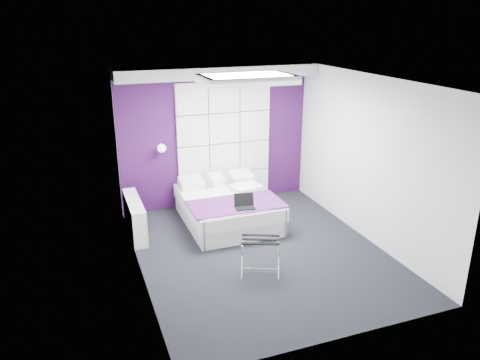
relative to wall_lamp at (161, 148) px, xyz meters
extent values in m
plane|color=black|center=(1.05, -2.06, -1.22)|extent=(4.40, 4.40, 0.00)
plane|color=white|center=(1.05, -2.06, 1.38)|extent=(4.40, 4.40, 0.00)
plane|color=silver|center=(1.05, 0.14, 0.08)|extent=(3.60, 0.00, 3.60)
plane|color=silver|center=(-0.75, -2.06, 0.08)|extent=(0.00, 4.40, 4.40)
plane|color=silver|center=(2.85, -2.06, 0.08)|extent=(0.00, 4.40, 4.40)
cube|color=#370F41|center=(1.05, 0.13, 0.08)|extent=(3.58, 0.02, 2.58)
cube|color=white|center=(1.05, -0.11, 1.28)|extent=(3.58, 0.50, 0.20)
sphere|color=white|center=(0.00, 0.00, 0.00)|extent=(0.15, 0.15, 0.15)
cube|color=white|center=(-0.64, -0.76, -0.92)|extent=(0.22, 1.20, 0.60)
cube|color=white|center=(0.93, -0.86, -1.09)|extent=(1.43, 1.79, 0.27)
cube|color=white|center=(0.93, -0.86, -0.84)|extent=(1.47, 1.83, 0.22)
cube|color=#461653|center=(0.93, -1.30, -0.71)|extent=(1.53, 0.81, 0.03)
cube|color=white|center=(0.50, -0.04, -0.68)|extent=(0.44, 0.34, 0.05)
cube|color=black|center=(0.82, -2.62, -0.71)|extent=(0.53, 0.39, 0.01)
cube|color=black|center=(1.00, -1.53, -0.69)|extent=(0.32, 0.22, 0.02)
cube|color=black|center=(1.00, -1.42, -0.58)|extent=(0.32, 0.01, 0.21)
camera|label=1|loc=(-1.46, -7.95, 2.19)|focal=35.00mm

